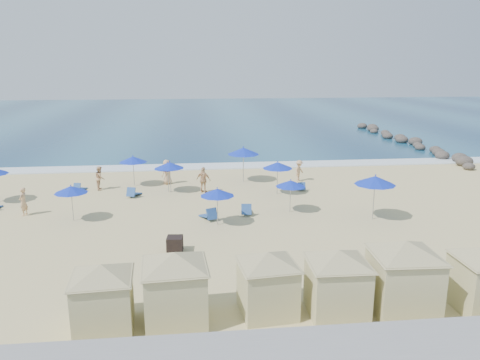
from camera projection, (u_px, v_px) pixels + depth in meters
name	position (u px, v px, depth m)	size (l,w,h in m)	color
ground	(190.00, 229.00, 25.27)	(160.00, 160.00, 0.00)	#CDBC82
ocean	(188.00, 117.00, 78.31)	(160.00, 80.00, 0.06)	navy
surf_line	(189.00, 167.00, 40.21)	(160.00, 2.50, 0.08)	white
rock_jetty	(406.00, 141.00, 51.73)	(2.56, 26.66, 0.96)	#332D2A
trash_bin	(175.00, 244.00, 22.13)	(0.73, 0.73, 0.73)	black
cabana_0	(102.00, 289.00, 15.42)	(4.08, 4.08, 2.56)	#CAC18A
cabana_1	(175.00, 278.00, 15.83)	(4.49, 4.49, 2.82)	#CAC18A
cabana_2	(268.00, 275.00, 16.43)	(4.06, 4.06, 2.56)	#CAC18A
cabana_3	(338.00, 274.00, 16.34)	(4.27, 4.27, 2.68)	#CAC18A
cabana_4	(404.00, 267.00, 16.53)	(4.70, 4.70, 2.95)	#CAC18A
umbrella_1	(71.00, 189.00, 26.16)	(1.86, 1.86, 2.11)	#A5A8AD
umbrella_2	(133.00, 159.00, 33.67)	(1.99, 1.99, 2.27)	#A5A8AD
umbrella_3	(168.00, 166.00, 32.05)	(1.89, 1.89, 2.15)	#A5A8AD
umbrella_4	(217.00, 192.00, 25.47)	(1.89, 1.89, 2.15)	#A5A8AD
umbrella_5	(170.00, 165.00, 32.00)	(1.94, 1.94, 2.20)	#A5A8AD
umbrella_6	(291.00, 183.00, 27.71)	(1.79, 1.79, 2.04)	#A5A8AD
umbrella_7	(243.00, 151.00, 34.81)	(2.37, 2.37, 2.70)	#A5A8AD
umbrella_8	(278.00, 165.00, 31.50)	(2.04, 2.04, 2.32)	#A5A8AD
umbrella_9	(375.00, 180.00, 26.30)	(2.32, 2.32, 2.64)	#A5A8AD
beach_chair_1	(79.00, 188.00, 32.74)	(0.84, 1.25, 0.63)	#284E92
beach_chair_2	(133.00, 193.00, 31.31)	(0.96, 1.42, 0.72)	#284E92
beach_chair_3	(209.00, 215.00, 26.72)	(1.10, 1.51, 0.76)	#284E92
beach_chair_4	(246.00, 210.00, 27.63)	(0.75, 1.40, 0.74)	#284E92
beach_chair_5	(301.00, 187.00, 32.95)	(0.53, 1.16, 0.63)	#284E92
beachgoer_0	(23.00, 201.00, 27.33)	(0.61, 0.40, 1.68)	tan
beachgoer_1	(100.00, 178.00, 32.98)	(0.81, 0.63, 1.67)	tan
beachgoer_2	(204.00, 180.00, 32.18)	(1.05, 0.44, 1.79)	tan
beachgoer_3	(299.00, 171.00, 35.37)	(1.03, 0.59, 1.60)	tan
beachgoer_4	(167.00, 172.00, 34.46)	(0.89, 0.58, 1.82)	tan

